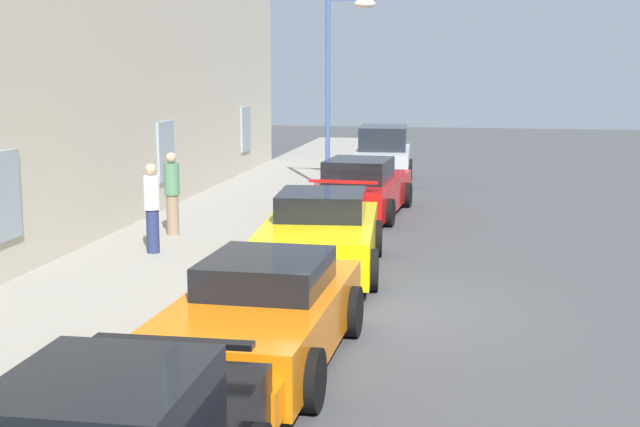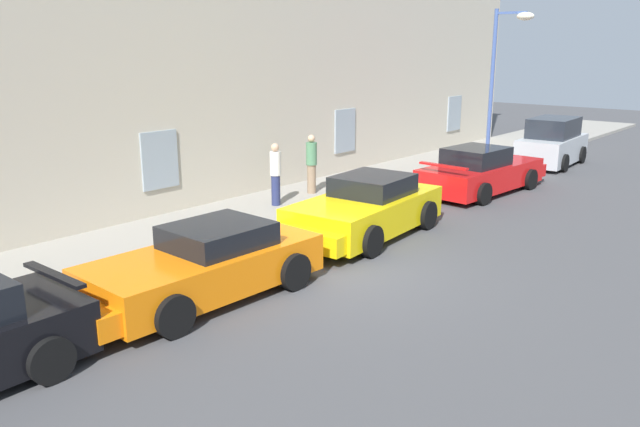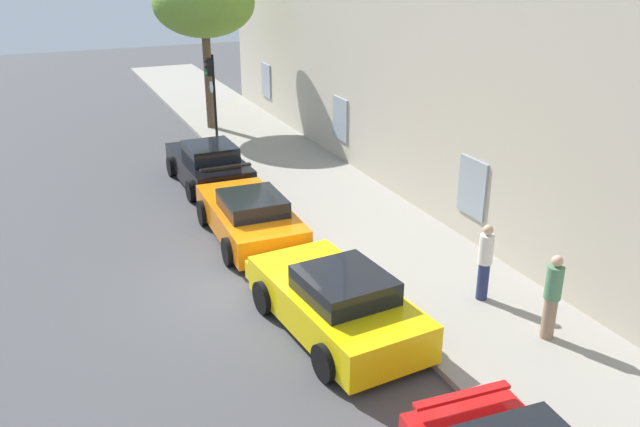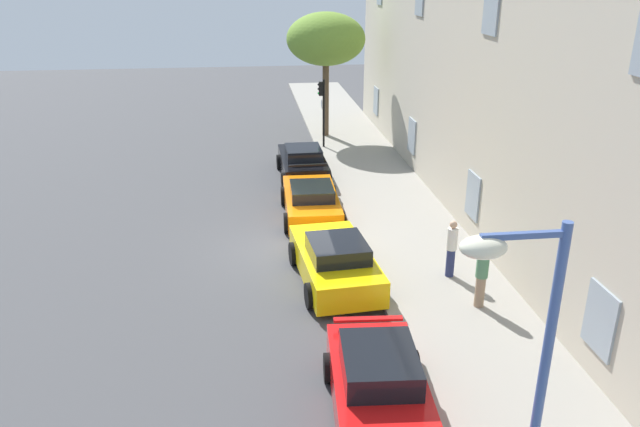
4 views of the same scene
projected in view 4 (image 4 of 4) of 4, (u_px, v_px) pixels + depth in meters
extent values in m
plane|color=#444447|center=(292.00, 249.00, 20.26)|extent=(80.00, 80.00, 0.00)
cube|color=gray|center=(414.00, 241.00, 20.69)|extent=(60.00, 3.87, 0.14)
cube|color=#BCB29E|center=(552.00, 50.00, 18.85)|extent=(38.77, 4.08, 12.50)
cube|color=#8C99A3|center=(376.00, 101.00, 34.63)|extent=(1.10, 0.06, 1.50)
cube|color=#8C99A3|center=(412.00, 136.00, 27.49)|extent=(1.10, 0.06, 1.50)
cube|color=#8C99A3|center=(473.00, 196.00, 20.34)|extent=(1.10, 0.06, 1.50)
cube|color=#8C99A3|center=(600.00, 320.00, 13.19)|extent=(1.10, 0.06, 1.50)
cube|color=#8C99A3|center=(491.00, 9.00, 18.16)|extent=(1.10, 0.06, 1.50)
cube|color=black|center=(303.00, 165.00, 27.00)|extent=(4.28, 1.90, 0.78)
cube|color=black|center=(303.00, 153.00, 26.47)|extent=(1.72, 1.50, 0.49)
cube|color=black|center=(298.00, 155.00, 28.75)|extent=(1.30, 1.71, 0.43)
cube|color=black|center=(308.00, 165.00, 24.97)|extent=(0.18, 1.57, 0.06)
cylinder|color=black|center=(279.00, 162.00, 28.17)|extent=(0.67, 0.25, 0.66)
cylinder|color=black|center=(320.00, 160.00, 28.41)|extent=(0.67, 0.25, 0.66)
cylinder|color=black|center=(284.00, 180.00, 25.75)|extent=(0.67, 0.25, 0.66)
cylinder|color=black|center=(328.00, 178.00, 25.98)|extent=(0.67, 0.25, 0.66)
cube|color=orange|center=(311.00, 203.00, 22.69)|extent=(4.42, 1.99, 0.71)
cube|color=black|center=(312.00, 191.00, 22.18)|extent=(1.79, 1.54, 0.42)
cube|color=orange|center=(307.00, 188.00, 24.50)|extent=(1.36, 1.76, 0.39)
cylinder|color=black|center=(284.00, 196.00, 23.93)|extent=(0.72, 0.26, 0.71)
cylinder|color=black|center=(332.00, 194.00, 24.10)|extent=(0.72, 0.26, 0.71)
cylinder|color=black|center=(287.00, 223.00, 21.42)|extent=(0.72, 0.26, 0.71)
cylinder|color=black|center=(341.00, 221.00, 21.59)|extent=(0.72, 0.26, 0.71)
cube|color=yellow|center=(335.00, 263.00, 18.02)|extent=(4.49, 2.32, 0.77)
cube|color=black|center=(338.00, 249.00, 17.49)|extent=(1.86, 1.71, 0.47)
cube|color=yellow|center=(321.00, 240.00, 19.79)|extent=(1.45, 1.91, 0.42)
cylinder|color=black|center=(294.00, 254.00, 19.13)|extent=(0.74, 0.30, 0.72)
cylinder|color=black|center=(355.00, 248.00, 19.50)|extent=(0.74, 0.30, 0.72)
cylinder|color=black|center=(310.00, 296.00, 16.68)|extent=(0.74, 0.30, 0.72)
cylinder|color=black|center=(381.00, 289.00, 17.06)|extent=(0.74, 0.30, 0.72)
cube|color=red|center=(381.00, 401.00, 12.38)|extent=(4.76, 2.17, 0.74)
cube|color=black|center=(379.00, 364.00, 12.46)|extent=(1.96, 1.61, 0.55)
cube|color=red|center=(368.00, 319.00, 14.14)|extent=(0.27, 1.59, 0.06)
cylinder|color=black|center=(413.00, 365.00, 13.84)|extent=(0.68, 0.28, 0.66)
cylinder|color=black|center=(329.00, 368.00, 13.74)|extent=(0.68, 0.28, 0.66)
cylinder|color=brown|center=(326.00, 97.00, 32.65)|extent=(0.34, 0.34, 4.09)
ellipsoid|color=olive|center=(326.00, 39.00, 31.54)|extent=(4.03, 4.03, 2.66)
cylinder|color=black|center=(324.00, 114.00, 30.63)|extent=(0.10, 0.10, 3.36)
cube|color=black|center=(321.00, 89.00, 30.15)|extent=(0.22, 0.20, 0.66)
sphere|color=black|center=(319.00, 85.00, 30.06)|extent=(0.12, 0.12, 0.12)
sphere|color=black|center=(319.00, 89.00, 30.14)|extent=(0.12, 0.12, 0.12)
sphere|color=green|center=(319.00, 93.00, 30.22)|extent=(0.12, 0.12, 0.12)
cylinder|color=white|center=(322.00, 104.00, 30.44)|extent=(0.44, 0.02, 0.44)
cylinder|color=#3F5999|center=(538.00, 407.00, 8.60)|extent=(0.14, 0.14, 5.57)
cube|color=#3F5999|center=(524.00, 235.00, 7.56)|extent=(0.08, 1.10, 0.08)
ellipsoid|color=#EAE5C6|center=(483.00, 247.00, 7.55)|extent=(0.44, 0.60, 0.28)
cylinder|color=#8C7259|center=(480.00, 291.00, 16.46)|extent=(0.28, 0.28, 0.87)
cylinder|color=#4C7F59|center=(483.00, 265.00, 16.18)|extent=(0.35, 0.35, 0.67)
sphere|color=tan|center=(484.00, 249.00, 16.01)|extent=(0.22, 0.22, 0.22)
cylinder|color=navy|center=(450.00, 263.00, 18.08)|extent=(0.31, 0.31, 0.85)
cylinder|color=silver|center=(452.00, 239.00, 17.80)|extent=(0.39, 0.39, 0.66)
sphere|color=tan|center=(453.00, 225.00, 17.63)|extent=(0.22, 0.22, 0.22)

